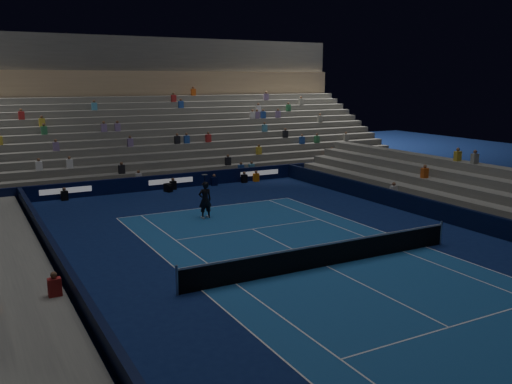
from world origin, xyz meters
name	(u,v)px	position (x,y,z in m)	size (l,w,h in m)	color
ground	(326,266)	(0.00, 0.00, 0.00)	(90.00, 90.00, 0.00)	#0C1B4D
court_surface	(326,266)	(0.00, 0.00, 0.01)	(10.97, 23.77, 0.01)	#1A4F90
sponsor_barrier_far	(170,181)	(0.00, 18.50, 0.50)	(44.00, 0.25, 1.00)	black
sponsor_barrier_east	(490,225)	(9.70, 0.00, 0.50)	(0.25, 37.00, 1.00)	black
sponsor_barrier_west	(80,299)	(-9.70, 0.00, 0.50)	(0.25, 37.00, 1.00)	black
grandstand_main	(131,129)	(0.00, 27.90, 3.38)	(44.00, 15.20, 11.20)	#62625D
tennis_net	(327,254)	(0.00, 0.00, 0.50)	(12.90, 0.10, 1.10)	#B2B2B7
tennis_player	(205,200)	(-1.18, 9.65, 1.02)	(0.74, 0.49, 2.03)	black
broadcast_camera	(168,188)	(-0.52, 17.47, 0.29)	(0.56, 0.93, 0.56)	black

